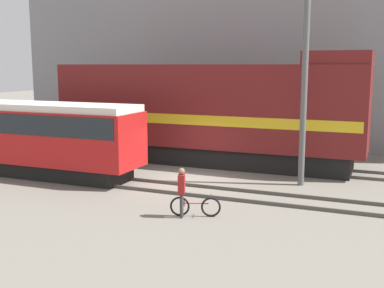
{
  "coord_description": "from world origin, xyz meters",
  "views": [
    {
      "loc": [
        8.32,
        -19.49,
        5.13
      ],
      "look_at": [
        0.59,
        -0.8,
        1.8
      ],
      "focal_mm": 45.0,
      "sensor_mm": 36.0,
      "label": 1
    }
  ],
  "objects_px": {
    "streetcar": "(42,135)",
    "person": "(182,187)",
    "utility_pole_right": "(304,84)",
    "bicycle": "(195,207)",
    "freight_locomotive": "(207,112)"
  },
  "relations": [
    {
      "from": "freight_locomotive",
      "to": "person",
      "type": "relative_size",
      "value": 9.39
    },
    {
      "from": "utility_pole_right",
      "to": "bicycle",
      "type": "bearing_deg",
      "value": -113.95
    },
    {
      "from": "person",
      "to": "utility_pole_right",
      "type": "xyz_separation_m",
      "value": [
        2.96,
        6.07,
        3.28
      ]
    },
    {
      "from": "streetcar",
      "to": "bicycle",
      "type": "xyz_separation_m",
      "value": [
        8.91,
        -2.99,
        -1.6
      ]
    },
    {
      "from": "person",
      "to": "bicycle",
      "type": "bearing_deg",
      "value": 35.08
    },
    {
      "from": "freight_locomotive",
      "to": "person",
      "type": "height_order",
      "value": "freight_locomotive"
    },
    {
      "from": "streetcar",
      "to": "person",
      "type": "bearing_deg",
      "value": -20.96
    },
    {
      "from": "bicycle",
      "to": "freight_locomotive",
      "type": "bearing_deg",
      "value": 108.29
    },
    {
      "from": "streetcar",
      "to": "person",
      "type": "height_order",
      "value": "streetcar"
    },
    {
      "from": "freight_locomotive",
      "to": "utility_pole_right",
      "type": "distance_m",
      "value": 6.31
    },
    {
      "from": "freight_locomotive",
      "to": "streetcar",
      "type": "xyz_separation_m",
      "value": [
        -6.07,
        -5.6,
        -0.76
      ]
    },
    {
      "from": "freight_locomotive",
      "to": "bicycle",
      "type": "xyz_separation_m",
      "value": [
        2.84,
        -8.59,
        -2.36
      ]
    },
    {
      "from": "freight_locomotive",
      "to": "streetcar",
      "type": "relative_size",
      "value": 1.66
    },
    {
      "from": "streetcar",
      "to": "person",
      "type": "relative_size",
      "value": 5.65
    },
    {
      "from": "person",
      "to": "utility_pole_right",
      "type": "distance_m",
      "value": 7.5
    }
  ]
}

